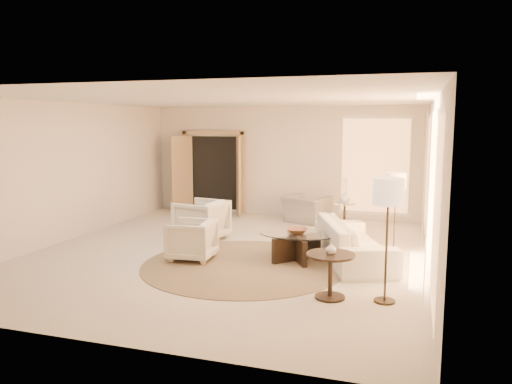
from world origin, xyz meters
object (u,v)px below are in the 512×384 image
(floor_lamp_far, at_px, (388,197))
(side_table, at_px, (345,212))
(sofa, at_px, (353,241))
(floor_lamp_near, at_px, (396,184))
(armchair_left, at_px, (201,218))
(bowl, at_px, (297,231))
(end_table, at_px, (330,268))
(end_vase, at_px, (331,249))
(side_vase, at_px, (345,197))
(coffee_table, at_px, (297,243))
(accent_chair, at_px, (307,205))
(armchair_right, at_px, (192,238))

(floor_lamp_far, bearing_deg, side_table, 104.02)
(sofa, distance_m, floor_lamp_near, 1.46)
(armchair_left, bearing_deg, bowl, 78.02)
(end_table, distance_m, end_vase, 0.27)
(bowl, bearing_deg, end_table, -63.09)
(armchair_left, relative_size, side_vase, 3.65)
(sofa, height_order, end_table, sofa)
(sofa, bearing_deg, end_vase, 157.12)
(side_vase, bearing_deg, coffee_table, -97.55)
(armchair_left, height_order, accent_chair, armchair_left)
(sofa, distance_m, floor_lamp_far, 2.29)
(floor_lamp_near, bearing_deg, end_table, -103.92)
(end_table, relative_size, floor_lamp_far, 0.40)
(sofa, relative_size, side_table, 4.22)
(end_table, bearing_deg, floor_lamp_near, 76.08)
(coffee_table, height_order, side_table, side_table)
(armchair_right, relative_size, floor_lamp_far, 0.46)
(bowl, bearing_deg, sofa, 17.10)
(sofa, bearing_deg, coffee_table, 86.43)
(side_table, height_order, end_vase, end_vase)
(floor_lamp_near, bearing_deg, side_table, 122.41)
(accent_chair, height_order, floor_lamp_near, floor_lamp_near)
(end_table, distance_m, side_vase, 4.80)
(floor_lamp_far, distance_m, bowl, 2.44)
(armchair_left, distance_m, end_vase, 4.00)
(bowl, distance_m, side_vase, 3.11)
(floor_lamp_far, bearing_deg, coffee_table, 134.31)
(end_table, bearing_deg, bowl, 116.91)
(bowl, bearing_deg, armchair_right, -164.59)
(armchair_right, xyz_separation_m, end_vase, (2.63, -1.20, 0.31))
(floor_lamp_far, bearing_deg, accent_chair, 113.09)
(coffee_table, relative_size, side_vase, 5.84)
(coffee_table, bearing_deg, sofa, 17.10)
(armchair_right, xyz_separation_m, side_vase, (2.18, 3.57, 0.30))
(sofa, xyz_separation_m, coffee_table, (-0.94, -0.29, -0.05))
(side_table, relative_size, end_vase, 3.74)
(accent_chair, relative_size, end_table, 1.47)
(sofa, height_order, bowl, sofa)
(side_table, bearing_deg, end_vase, -84.61)
(accent_chair, xyz_separation_m, floor_lamp_far, (2.12, -4.97, 1.00))
(accent_chair, bearing_deg, floor_lamp_far, 133.31)
(accent_chair, distance_m, side_vase, 1.02)
(armchair_left, relative_size, floor_lamp_near, 0.62)
(side_table, xyz_separation_m, floor_lamp_far, (1.17, -4.70, 1.08))
(accent_chair, distance_m, floor_lamp_near, 3.11)
(end_vase, bearing_deg, sofa, 87.79)
(armchair_left, height_order, coffee_table, armchair_left)
(accent_chair, height_order, floor_lamp_far, floor_lamp_far)
(armchair_left, height_order, bowl, armchair_left)
(side_vase, bearing_deg, accent_chair, 164.35)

